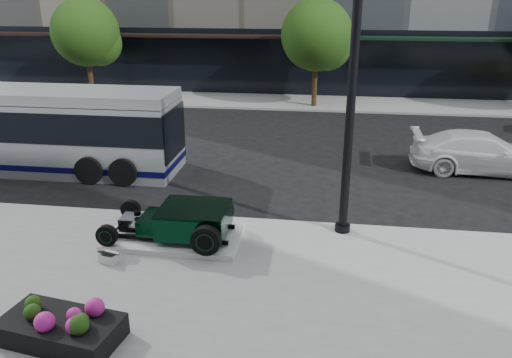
# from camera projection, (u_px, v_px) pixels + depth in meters

# --- Properties ---
(ground) EXTENTS (120.00, 120.00, 0.00)m
(ground) POSITION_uv_depth(u_px,v_px,m) (269.00, 195.00, 15.96)
(ground) COLOR black
(ground) RESTS_ON ground
(sidewalk_far) EXTENTS (70.00, 4.00, 0.12)m
(sidewalk_far) POSITION_uv_depth(u_px,v_px,m) (297.00, 102.00, 28.90)
(sidewalk_far) COLOR gray
(sidewalk_far) RESTS_ON ground
(street_trees) EXTENTS (29.80, 3.80, 5.70)m
(street_trees) POSITION_uv_depth(u_px,v_px,m) (319.00, 38.00, 26.58)
(street_trees) COLOR black
(street_trees) RESTS_ON sidewalk_far
(display_plinth) EXTENTS (3.40, 1.80, 0.15)m
(display_plinth) POSITION_uv_depth(u_px,v_px,m) (174.00, 237.00, 12.84)
(display_plinth) COLOR silver
(display_plinth) RESTS_ON sidewalk_near
(hot_rod) EXTENTS (3.22, 2.00, 0.81)m
(hot_rod) POSITION_uv_depth(u_px,v_px,m) (186.00, 220.00, 12.62)
(hot_rod) COLOR black
(hot_rod) RESTS_ON display_plinth
(info_plaque) EXTENTS (0.47, 0.40, 0.31)m
(info_plaque) POSITION_uv_depth(u_px,v_px,m) (109.00, 257.00, 11.78)
(info_plaque) COLOR silver
(info_plaque) RESTS_ON sidewalk_near
(lamppost) EXTENTS (0.40, 0.40, 7.35)m
(lamppost) POSITION_uv_depth(u_px,v_px,m) (351.00, 106.00, 12.15)
(lamppost) COLOR black
(lamppost) RESTS_ON sidewalk_near
(flower_planter) EXTENTS (2.33, 1.43, 0.71)m
(flower_planter) POSITION_uv_depth(u_px,v_px,m) (61.00, 328.00, 9.12)
(flower_planter) COLOR black
(flower_planter) RESTS_ON sidewalk_near
(transit_bus) EXTENTS (12.12, 2.88, 2.92)m
(transit_bus) POSITION_uv_depth(u_px,v_px,m) (14.00, 128.00, 18.04)
(transit_bus) COLOR #A7ABB0
(transit_bus) RESTS_ON ground
(white_sedan) EXTENTS (5.00, 2.19, 1.43)m
(white_sedan) POSITION_uv_depth(u_px,v_px,m) (482.00, 152.00, 17.84)
(white_sedan) COLOR white
(white_sedan) RESTS_ON ground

